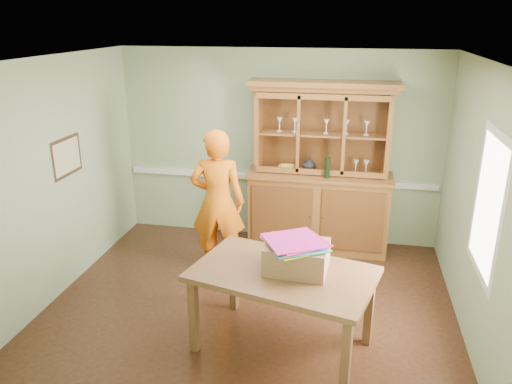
% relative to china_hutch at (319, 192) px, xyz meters
% --- Properties ---
extents(floor, '(4.50, 4.50, 0.00)m').
position_rel_china_hutch_xyz_m(floor, '(-0.61, -1.74, -0.81)').
color(floor, '#462616').
rests_on(floor, ground).
extents(ceiling, '(4.50, 4.50, 0.00)m').
position_rel_china_hutch_xyz_m(ceiling, '(-0.61, -1.74, 1.89)').
color(ceiling, white).
rests_on(ceiling, wall_back).
extents(wall_back, '(4.50, 0.00, 4.50)m').
position_rel_china_hutch_xyz_m(wall_back, '(-0.61, 0.26, 0.54)').
color(wall_back, gray).
rests_on(wall_back, floor).
extents(wall_left, '(0.00, 4.00, 4.00)m').
position_rel_china_hutch_xyz_m(wall_left, '(-2.86, -1.74, 0.54)').
color(wall_left, gray).
rests_on(wall_left, floor).
extents(wall_right, '(0.00, 4.00, 4.00)m').
position_rel_china_hutch_xyz_m(wall_right, '(1.64, -1.74, 0.54)').
color(wall_right, gray).
rests_on(wall_right, floor).
extents(wall_front, '(4.50, 0.00, 4.50)m').
position_rel_china_hutch_xyz_m(wall_front, '(-0.61, -3.74, 0.54)').
color(wall_front, gray).
rests_on(wall_front, floor).
extents(chair_rail, '(4.41, 0.05, 0.08)m').
position_rel_china_hutch_xyz_m(chair_rail, '(-0.61, 0.24, 0.09)').
color(chair_rail, silver).
rests_on(chair_rail, wall_back).
extents(framed_map, '(0.03, 0.60, 0.46)m').
position_rel_china_hutch_xyz_m(framed_map, '(-2.84, -1.44, 0.74)').
color(framed_map, '#352515').
rests_on(framed_map, wall_left).
extents(window_panel, '(0.03, 0.96, 1.36)m').
position_rel_china_hutch_xyz_m(window_panel, '(1.62, -2.04, 0.69)').
color(window_panel, silver).
rests_on(window_panel, wall_right).
extents(china_hutch, '(1.96, 0.65, 2.31)m').
position_rel_china_hutch_xyz_m(china_hutch, '(0.00, 0.00, 0.00)').
color(china_hutch, brown).
rests_on(china_hutch, floor).
extents(dining_table, '(1.87, 1.38, 0.84)m').
position_rel_china_hutch_xyz_m(dining_table, '(-0.15, -2.38, -0.07)').
color(dining_table, brown).
rests_on(dining_table, floor).
extents(cardboard_box, '(0.60, 0.49, 0.27)m').
position_rel_china_hutch_xyz_m(cardboard_box, '(-0.04, -2.32, 0.16)').
color(cardboard_box, '#97754E').
rests_on(cardboard_box, dining_table).
extents(kite_stack, '(0.65, 0.65, 0.05)m').
position_rel_china_hutch_xyz_m(kite_stack, '(-0.06, -2.36, 0.32)').
color(kite_stack, '#EEF61F').
rests_on(kite_stack, cardboard_box).
extents(person, '(0.72, 0.51, 1.85)m').
position_rel_china_hutch_xyz_m(person, '(-1.18, -0.95, 0.11)').
color(person, orange).
rests_on(person, floor).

